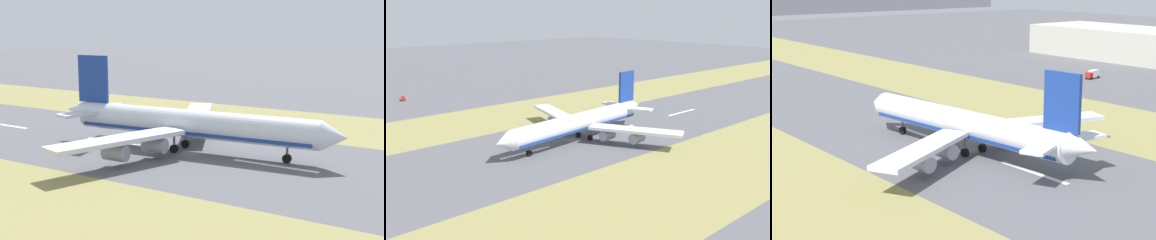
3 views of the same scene
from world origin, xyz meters
TOP-DOWN VIEW (x-y plane):
  - ground_plane at (0.00, 0.00)m, footprint 800.00×800.00m
  - grass_median_west at (-45.00, 0.00)m, footprint 40.00×600.00m
  - grass_median_east at (45.00, 0.00)m, footprint 40.00×600.00m
  - centreline_dash_near at (0.00, -60.55)m, footprint 1.20×18.00m
  - centreline_dash_mid at (0.00, -20.55)m, footprint 1.20×18.00m
  - centreline_dash_far at (0.00, 19.45)m, footprint 1.20×18.00m
  - airplane_main_jet at (-1.19, -2.45)m, footprint 63.86×67.22m
  - apron_car at (103.69, 15.40)m, footprint 4.75×3.45m

SIDE VIEW (x-z plane):
  - ground_plane at x=0.00m, z-range 0.00..0.00m
  - grass_median_west at x=-45.00m, z-range 0.00..0.01m
  - grass_median_east at x=45.00m, z-range 0.00..0.01m
  - centreline_dash_near at x=0.00m, z-range 0.00..0.01m
  - centreline_dash_mid at x=0.00m, z-range 0.00..0.01m
  - centreline_dash_far at x=0.00m, z-range 0.00..0.01m
  - apron_car at x=103.69m, z-range -0.01..2.02m
  - airplane_main_jet at x=-1.19m, z-range -4.08..16.12m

